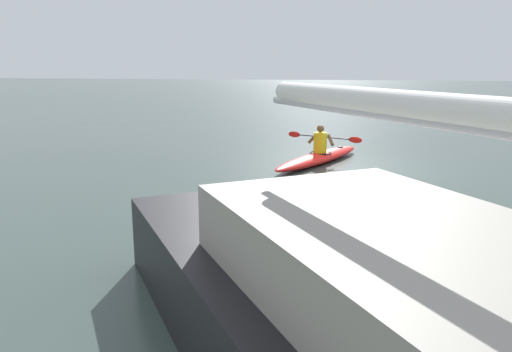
% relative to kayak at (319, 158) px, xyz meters
% --- Properties ---
extents(ground_plane, '(160.00, 160.00, 0.00)m').
position_rel_kayak_xyz_m(ground_plane, '(-1.27, 0.51, -0.15)').
color(ground_plane, '#384742').
extents(kayak, '(2.45, 4.35, 0.30)m').
position_rel_kayak_xyz_m(kayak, '(0.00, 0.00, 0.00)').
color(kayak, red).
rests_on(kayak, ground).
extents(kayaker, '(2.15, 1.00, 0.78)m').
position_rel_kayak_xyz_m(kayaker, '(-0.03, -0.06, 0.48)').
color(kayaker, yellow).
rests_on(kayaker, kayak).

